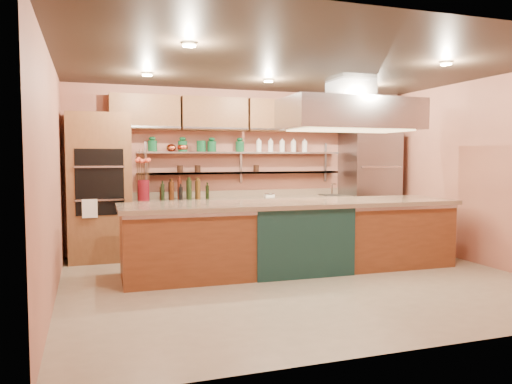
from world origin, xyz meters
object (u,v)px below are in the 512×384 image
object	(u,v)px
island	(293,236)
kitchen_scale	(269,195)
green_canister	(201,146)
copper_kettle	(171,148)
refrigerator	(369,188)
flower_vase	(143,190)

from	to	relation	value
island	kitchen_scale	xyz separation A→B (m)	(0.22, 1.58, 0.48)
green_canister	copper_kettle	bearing A→B (deg)	180.00
refrigerator	island	distance (m)	2.76
copper_kettle	green_canister	distance (m)	0.51
refrigerator	island	xyz separation A→B (m)	(-2.20, -1.57, -0.55)
kitchen_scale	green_canister	distance (m)	1.44
kitchen_scale	island	bearing A→B (deg)	-73.29
green_canister	island	bearing A→B (deg)	-62.67
refrigerator	green_canister	size ratio (longest dim) A/B	11.37
refrigerator	green_canister	xyz separation A→B (m)	(-3.13, 0.23, 0.76)
flower_vase	kitchen_scale	distance (m)	2.15
green_canister	refrigerator	bearing A→B (deg)	-4.20
refrigerator	kitchen_scale	bearing A→B (deg)	179.71
refrigerator	kitchen_scale	size ratio (longest dim) A/B	13.11
flower_vase	green_canister	size ratio (longest dim) A/B	1.79
kitchen_scale	flower_vase	bearing A→B (deg)	-155.37
refrigerator	island	size ratio (longest dim) A/B	0.44
kitchen_scale	copper_kettle	size ratio (longest dim) A/B	1.00
kitchen_scale	copper_kettle	distance (m)	1.86
refrigerator	copper_kettle	size ratio (longest dim) A/B	13.14
flower_vase	copper_kettle	bearing A→B (deg)	24.36
refrigerator	copper_kettle	world-z (taller)	refrigerator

